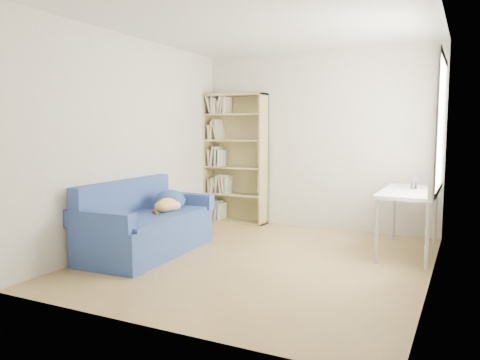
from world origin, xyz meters
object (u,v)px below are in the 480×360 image
Objects in this scene: sofa at (147,225)px; desk at (409,196)px; pen_cup at (414,184)px; bookshelf at (235,164)px.

desk is (2.78, 1.36, 0.36)m from sofa.
sofa is at bearing -151.85° from pen_cup.
desk is at bearing -15.83° from bookshelf.
bookshelf is at bearing 164.17° from desk.
sofa is 1.33× the size of desk.
bookshelf reaches higher than desk.
sofa reaches higher than desk.
sofa is 2.20m from bookshelf.
bookshelf is (0.10, 2.12, 0.60)m from sofa.
bookshelf is at bearing 167.29° from pen_cup.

